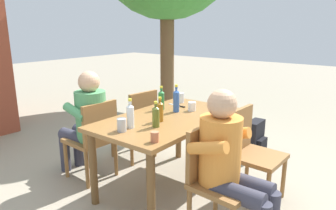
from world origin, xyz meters
name	(u,v)px	position (x,y,z in m)	size (l,w,h in m)	color
ground_plane	(168,186)	(0.00, 0.00, 0.00)	(24.00, 24.00, 0.00)	gray
dining_table	(168,127)	(0.00, 0.00, 0.65)	(1.50, 0.86, 0.75)	olive
chair_near_left	(216,175)	(-0.33, -0.73, 0.49)	(0.47, 0.47, 0.87)	olive
chair_far_left	(94,136)	(-0.34, 0.73, 0.49)	(0.46, 0.46, 0.87)	olive
chair_far_right	(137,121)	(0.33, 0.73, 0.49)	(0.48, 0.48, 0.87)	olive
chair_near_right	(251,149)	(0.34, -0.73, 0.49)	(0.46, 0.46, 0.87)	olive
person_in_white_shirt	(229,159)	(-0.34, -0.84, 0.66)	(0.47, 0.62, 1.18)	orange
person_in_plaid_shirt	(87,119)	(-0.34, 0.84, 0.66)	(0.47, 0.62, 1.18)	#4C935B
bottle_green	(161,99)	(0.18, 0.23, 0.86)	(0.06, 0.06, 0.25)	#287A38
bottle_blue	(176,100)	(0.20, 0.05, 0.88)	(0.06, 0.06, 0.29)	#2D56A3
bottle_olive	(156,116)	(-0.31, -0.11, 0.86)	(0.06, 0.06, 0.23)	#566623
bottle_amber	(160,111)	(-0.16, -0.03, 0.86)	(0.06, 0.06, 0.23)	#996019
bottle_clear	(130,115)	(-0.47, 0.05, 0.87)	(0.06, 0.06, 0.26)	white
cup_steel	(122,125)	(-0.58, 0.05, 0.81)	(0.08, 0.08, 0.11)	#B2B7BC
cup_glass	(181,98)	(0.56, 0.24, 0.81)	(0.07, 0.07, 0.11)	silver
cup_terracotta	(155,137)	(-0.60, -0.33, 0.80)	(0.06, 0.06, 0.08)	#BC6B47
cup_white	(192,106)	(0.33, -0.06, 0.80)	(0.08, 0.08, 0.09)	white
table_knife	(178,106)	(0.40, 0.17, 0.76)	(0.05, 0.24, 0.01)	silver
backpack_by_near_side	(255,140)	(1.29, -0.41, 0.23)	(0.30, 0.20, 0.47)	black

